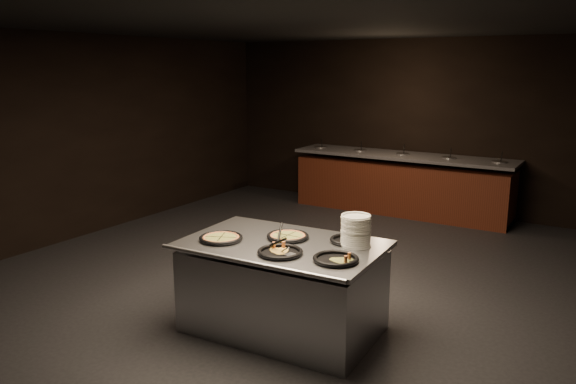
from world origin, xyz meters
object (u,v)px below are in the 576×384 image
Objects in this scene: serving_counter at (283,288)px; pan_veggie_whole at (221,238)px; plate_stack at (356,231)px; pan_cheese_whole at (288,236)px.

pan_veggie_whole is (-0.53, -0.24, 0.47)m from serving_counter.
plate_stack is 0.71× the size of pan_cheese_whole.
plate_stack is 0.66m from pan_cheese_whole.
serving_counter is at bearing 24.35° from pan_veggie_whole.
pan_veggie_whole is at bearing -156.41° from plate_stack.
serving_counter is at bearing -157.07° from plate_stack.
serving_counter is at bearing -77.20° from pan_cheese_whole.
plate_stack reaches higher than pan_veggie_whole.
pan_cheese_whole is (-0.64, -0.12, -0.12)m from plate_stack.
pan_veggie_whole and pan_cheese_whole have the same top height.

